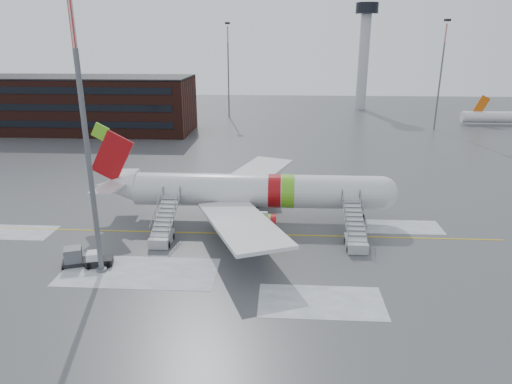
# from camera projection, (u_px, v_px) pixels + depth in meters

# --- Properties ---
(ground) EXTENTS (260.00, 260.00, 0.00)m
(ground) POSITION_uv_depth(u_px,v_px,m) (220.00, 230.00, 50.19)
(ground) COLOR #494C4F
(ground) RESTS_ON ground
(airliner) EXTENTS (35.03, 32.97, 11.18)m
(airliner) POSITION_uv_depth(u_px,v_px,m) (249.00, 191.00, 52.16)
(airliner) COLOR silver
(airliner) RESTS_ON ground
(airstair_fwd) EXTENTS (2.05, 7.70, 3.48)m
(airstair_fwd) POSITION_uv_depth(u_px,v_px,m) (355.00, 236.00, 46.08)
(airstair_fwd) COLOR #A0A3A7
(airstair_fwd) RESTS_ON ground
(airstair_aft) EXTENTS (2.05, 7.70, 3.48)m
(airstair_aft) POSITION_uv_depth(u_px,v_px,m) (163.00, 231.00, 47.18)
(airstair_aft) COLOR #A0A2A7
(airstair_aft) RESTS_ON ground
(pushback_tug) EXTENTS (2.64, 2.22, 1.37)m
(pushback_tug) POSITION_uv_depth(u_px,v_px,m) (97.00, 260.00, 42.03)
(pushback_tug) COLOR black
(pushback_tug) RESTS_ON ground
(uld_container) EXTENTS (2.49, 2.17, 1.70)m
(uld_container) POSITION_uv_depth(u_px,v_px,m) (73.00, 257.00, 42.09)
(uld_container) COLOR black
(uld_container) RESTS_ON ground
(light_mast_near) EXTENTS (1.20, 1.20, 24.31)m
(light_mast_near) POSITION_uv_depth(u_px,v_px,m) (85.00, 133.00, 37.19)
(light_mast_near) COLOR #595B60
(light_mast_near) RESTS_ON ground
(terminal_building) EXTENTS (62.00, 16.11, 12.30)m
(terminal_building) POSITION_uv_depth(u_px,v_px,m) (54.00, 104.00, 102.82)
(terminal_building) COLOR #3F1E16
(terminal_building) RESTS_ON ground
(control_tower) EXTENTS (6.40, 6.40, 30.00)m
(control_tower) POSITION_uv_depth(u_px,v_px,m) (365.00, 44.00, 132.54)
(control_tower) COLOR #B2B5BA
(control_tower) RESTS_ON ground
(light_mast_far_ne) EXTENTS (1.20, 1.20, 24.25)m
(light_mast_far_ne) POSITION_uv_depth(u_px,v_px,m) (441.00, 68.00, 102.17)
(light_mast_far_ne) COLOR #595B60
(light_mast_far_ne) RESTS_ON ground
(light_mast_far_n) EXTENTS (1.20, 1.20, 24.25)m
(light_mast_far_n) POSITION_uv_depth(u_px,v_px,m) (228.00, 64.00, 120.13)
(light_mast_far_n) COLOR #595B60
(light_mast_far_n) RESTS_ON ground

